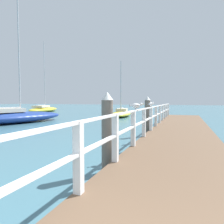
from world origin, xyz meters
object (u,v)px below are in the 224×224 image
dock_piling_near (107,133)px  seagull_foreground (136,105)px  boat_1 (44,109)px  dock_piling_far (147,116)px  seagull_background (151,104)px  boat_3 (121,113)px  boat_0 (15,117)px

dock_piling_near → seagull_foreground: bearing=74.7°
dock_piling_near → boat_1: (-19.20, 21.33, -0.59)m
seagull_foreground → boat_1: (-19.59, 19.92, -1.23)m
dock_piling_near → dock_piling_far: 5.51m
seagull_foreground → seagull_background: (-0.00, 2.81, 0.00)m
dock_piling_far → boat_1: 24.89m
seagull_foreground → boat_1: size_ratio=0.04×
seagull_foreground → seagull_background: size_ratio=0.85×
dock_piling_far → seagull_foreground: bearing=-84.6°
boat_3 → boat_1: bearing=-27.0°
dock_piling_far → boat_0: size_ratio=0.20×
seagull_foreground → boat_3: 16.49m
dock_piling_far → seagull_foreground: (0.39, -4.09, 0.64)m
boat_0 → boat_1: size_ratio=0.90×
boat_3 → seagull_foreground: bearing=99.3°
boat_1 → dock_piling_near: bearing=-64.6°
dock_piling_near → seagull_background: (0.38, 4.23, 0.64)m
dock_piling_far → boat_0: boat_0 is taller
dock_piling_far → boat_0: bearing=168.9°
dock_piling_far → boat_3: 12.50m
boat_0 → boat_3: boat_0 is taller
dock_piling_near → boat_3: bearing=106.4°
seagull_background → boat_0: 11.87m
seagull_foreground → boat_0: 12.96m
seagull_background → boat_3: bearing=132.5°
dock_piling_far → boat_0: (-10.92, 2.14, -0.51)m
dock_piling_near → dock_piling_far: size_ratio=1.00×
dock_piling_near → seagull_foreground: 1.60m
dock_piling_near → seagull_background: dock_piling_near is taller
seagull_foreground → dock_piling_far: bearing=145.7°
seagull_foreground → boat_1: 27.97m
dock_piling_near → seagull_background: size_ratio=4.35×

